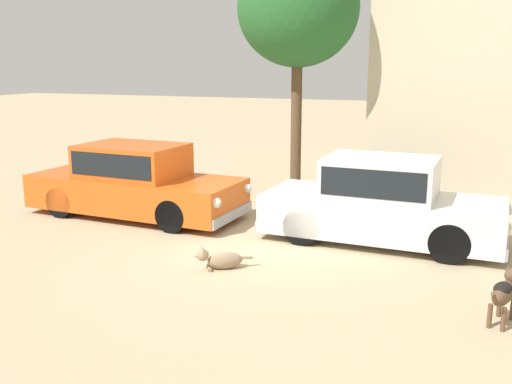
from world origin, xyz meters
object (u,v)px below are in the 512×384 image
at_px(stray_dog_tan, 504,291).
at_px(acacia_tree_left, 298,9).
at_px(parked_sedan_second, 381,201).
at_px(stray_dog_spotted, 220,259).
at_px(parked_sedan_nearest, 135,181).

bearing_deg(stray_dog_tan, acacia_tree_left, 57.25).
bearing_deg(parked_sedan_second, stray_dog_spotted, -129.50).
bearing_deg(stray_dog_spotted, acacia_tree_left, -120.81).
distance_m(parked_sedan_nearest, stray_dog_tan, 7.73).
relative_size(parked_sedan_second, stray_dog_tan, 4.37).
bearing_deg(acacia_tree_left, stray_dog_spotted, -88.02).
distance_m(parked_sedan_nearest, parked_sedan_second, 5.17).
distance_m(stray_dog_tan, acacia_tree_left, 7.67).
distance_m(parked_sedan_second, stray_dog_spotted, 3.25).
relative_size(parked_sedan_second, acacia_tree_left, 0.79).
distance_m(parked_sedan_nearest, acacia_tree_left, 5.08).
distance_m(stray_dog_spotted, acacia_tree_left, 6.16).
relative_size(stray_dog_spotted, acacia_tree_left, 0.15).
bearing_deg(stray_dog_spotted, parked_sedan_second, -164.50).
distance_m(parked_sedan_second, stray_dog_tan, 3.52).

